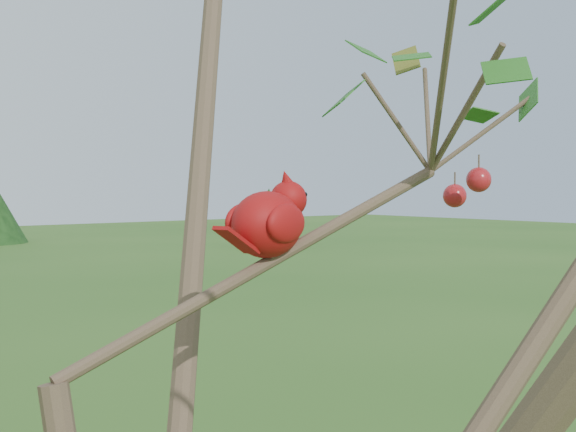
% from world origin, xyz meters
% --- Properties ---
extents(crabapple_tree, '(2.35, 2.05, 2.95)m').
position_xyz_m(crabapple_tree, '(0.03, -0.02, 2.12)').
color(crabapple_tree, '#3F2F22').
rests_on(crabapple_tree, ground).
extents(cardinal, '(0.19, 0.11, 0.13)m').
position_xyz_m(cardinal, '(0.25, 0.08, 2.13)').
color(cardinal, '#A40F0E').
rests_on(cardinal, ground).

